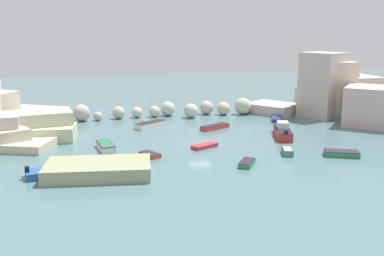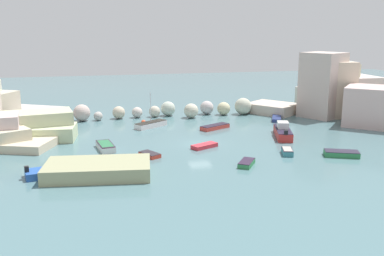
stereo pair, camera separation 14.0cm
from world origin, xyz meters
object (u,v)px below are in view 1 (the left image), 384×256
Objects in this scene: moored_boat_7 at (247,163)px; moored_boat_4 at (342,153)px; moored_boat_0 at (276,118)px; moored_boat_2 at (59,170)px; stone_dock at (98,169)px; moored_boat_3 at (283,132)px; moored_boat_8 at (215,127)px; moored_boat_5 at (106,146)px; moored_boat_6 at (205,146)px; channel_buoy at (143,122)px; moored_boat_9 at (150,155)px; moored_boat_1 at (151,124)px; moored_boat_10 at (287,151)px.

moored_boat_4 is at bearing -52.25° from moored_boat_7.
moored_boat_2 is at bearing -33.18° from moored_boat_0.
stone_dock is 3.36× the size of moored_boat_7.
moored_boat_3 reaches higher than moored_boat_8.
moored_boat_2 is 1.45× the size of moored_boat_5.
moored_boat_6 is at bearing -141.77° from moored_boat_8.
channel_buoy is 0.10× the size of moored_boat_3.
moored_boat_3 is (15.86, -11.01, 0.33)m from channel_buoy.
moored_boat_2 is 2.16× the size of moored_boat_9.
moored_boat_5 is 1.49× the size of moored_boat_9.
moored_boat_6 is at bearing -69.47° from channel_buoy.
moored_boat_8 is at bearing -28.86° from channel_buoy.
moored_boat_2 is 2.09× the size of moored_boat_7.
stone_dock is 20.16m from moored_boat_1.
moored_boat_0 is 1.16× the size of moored_boat_4.
moored_boat_1 is (0.76, -1.93, 0.07)m from channel_buoy.
channel_buoy is 0.15× the size of moored_boat_0.
moored_boat_3 reaches higher than moored_boat_9.
moored_boat_5 is (-25.13, -10.51, 0.13)m from moored_boat_0.
stone_dock is 2.12× the size of moored_boat_8.
moored_boat_0 is at bearing -165.77° from moored_boat_6.
moored_boat_8 is at bearing 35.04° from moored_boat_10.
moored_boat_9 is at bearing -140.37° from moored_boat_5.
moored_boat_4 reaches higher than moored_boat_6.
moored_boat_6 is (15.35, 5.75, -0.23)m from moored_boat_2.
moored_boat_8 is at bearing 67.19° from moored_boat_3.
moored_boat_1 is 20.13m from moored_boat_7.
moored_boat_4 is 0.95× the size of moored_boat_5.
moored_boat_1 is 1.94× the size of moored_boat_10.
moored_boat_9 is at bearing 10.87° from moored_boat_2.
channel_buoy is 0.23× the size of moored_boat_7.
moored_boat_7 is at bearing 26.46° from moored_boat_4.
moored_boat_1 reaches higher than moored_boat_7.
moored_boat_7 is 1.04× the size of moored_boat_9.
moored_boat_5 is at bearing 89.13° from moored_boat_10.
moored_boat_6 is (-10.74, -2.66, -0.43)m from moored_boat_3.
moored_boat_8 is at bearing -45.65° from moored_boat_0.
stone_dock is 22.19m from moored_boat_8.
moored_boat_5 reaches higher than channel_buoy.
moored_boat_6 is at bearing 77.76° from moored_boat_10.
moored_boat_0 is 19.01m from moored_boat_4.
moored_boat_5 is (4.53, 7.59, -0.09)m from moored_boat_2.
moored_boat_5 is 15.96m from moored_boat_7.
moored_boat_2 is (-3.49, 1.21, -0.19)m from stone_dock.
moored_boat_2 is 24.03m from moored_boat_8.
stone_dock is 8.87m from moored_boat_5.
moored_boat_4 is (-1.26, -18.97, 0.07)m from moored_boat_0.
moored_boat_1 is 1.08× the size of moored_boat_8.
moored_boat_6 is at bearing 122.40° from moored_boat_3.
moored_boat_0 is at bearing -33.04° from moored_boat_1.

